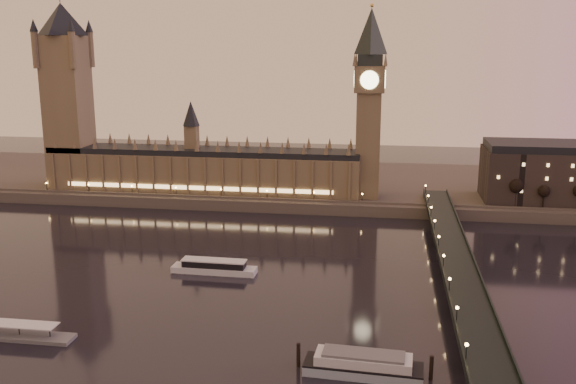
% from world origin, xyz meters
% --- Properties ---
extents(ground, '(700.00, 700.00, 0.00)m').
position_xyz_m(ground, '(0.00, 0.00, 0.00)').
color(ground, black).
rests_on(ground, ground).
extents(far_embankment, '(560.00, 130.00, 6.00)m').
position_xyz_m(far_embankment, '(30.00, 165.00, 3.00)').
color(far_embankment, '#423D35').
rests_on(far_embankment, ground).
extents(palace_of_westminster, '(180.00, 26.62, 52.00)m').
position_xyz_m(palace_of_westminster, '(-40.12, 120.99, 21.71)').
color(palace_of_westminster, brown).
rests_on(palace_of_westminster, ground).
extents(victoria_tower, '(31.68, 31.68, 118.00)m').
position_xyz_m(victoria_tower, '(-120.00, 121.00, 65.79)').
color(victoria_tower, brown).
rests_on(victoria_tower, ground).
extents(big_ben, '(17.68, 17.68, 104.00)m').
position_xyz_m(big_ben, '(53.99, 120.99, 63.95)').
color(big_ben, brown).
rests_on(big_ben, ground).
extents(westminster_bridge, '(13.20, 260.00, 15.30)m').
position_xyz_m(westminster_bridge, '(91.61, 0.00, 5.52)').
color(westminster_bridge, black).
rests_on(westminster_bridge, ground).
extents(bare_tree_0, '(6.58, 6.58, 13.39)m').
position_xyz_m(bare_tree_0, '(129.92, 109.00, 16.01)').
color(bare_tree_0, black).
rests_on(bare_tree_0, ground).
extents(bare_tree_1, '(6.58, 6.58, 13.39)m').
position_xyz_m(bare_tree_1, '(145.24, 109.00, 16.01)').
color(bare_tree_1, black).
rests_on(bare_tree_1, ground).
extents(bare_tree_2, '(6.58, 6.58, 13.39)m').
position_xyz_m(bare_tree_2, '(160.55, 109.00, 16.01)').
color(bare_tree_2, black).
rests_on(bare_tree_2, ground).
extents(cruise_boat_a, '(34.16, 7.97, 5.45)m').
position_xyz_m(cruise_boat_a, '(-2.72, 6.20, 2.40)').
color(cruise_boat_a, silver).
rests_on(cruise_boat_a, ground).
extents(moored_barge, '(37.93, 11.02, 6.96)m').
position_xyz_m(moored_barge, '(59.47, -66.34, 2.94)').
color(moored_barge, '#8DA3B3').
rests_on(moored_barge, ground).
extents(pontoon_pier, '(43.11, 7.19, 11.50)m').
position_xyz_m(pontoon_pier, '(-51.76, -59.83, 1.24)').
color(pontoon_pier, '#595B5E').
rests_on(pontoon_pier, ground).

